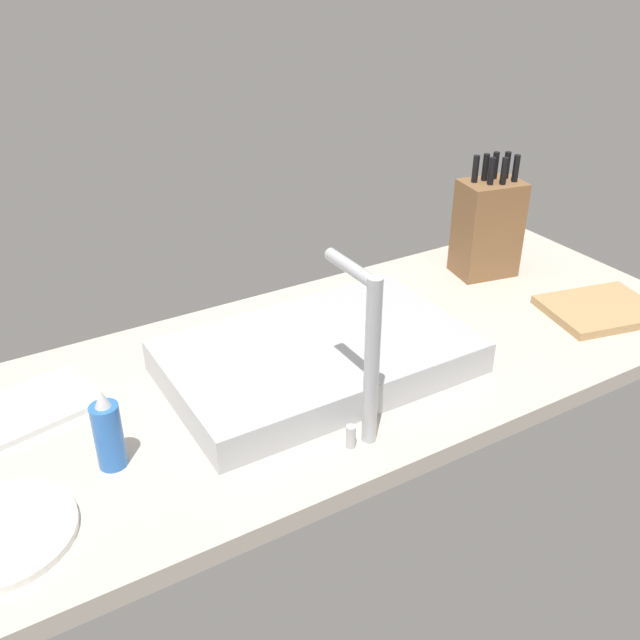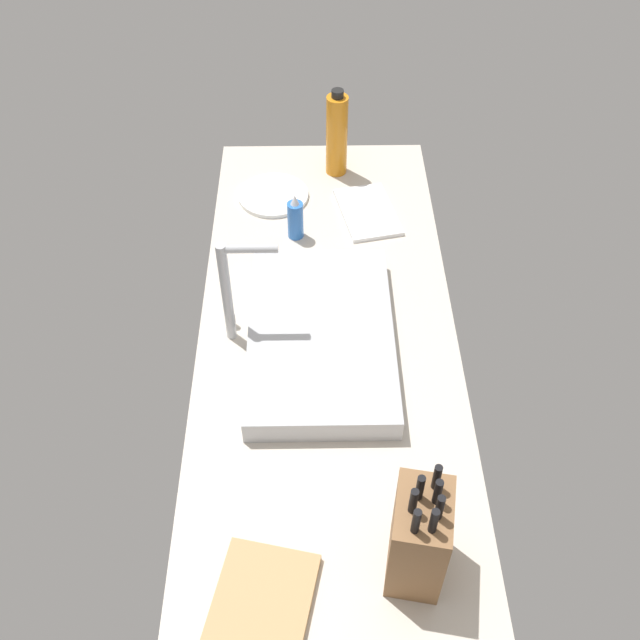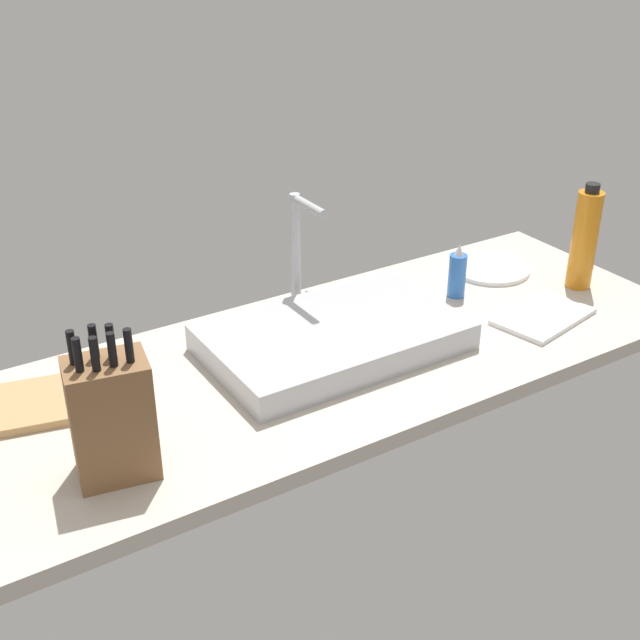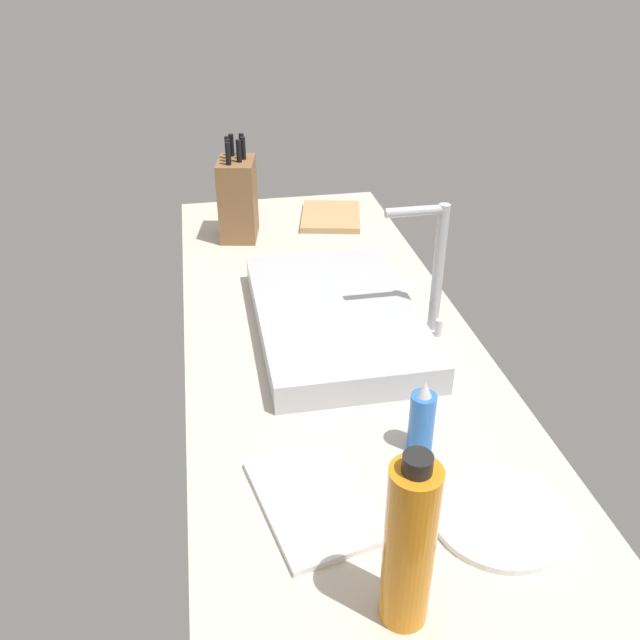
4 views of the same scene
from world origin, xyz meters
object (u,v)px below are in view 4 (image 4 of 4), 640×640
Objects in this scene: water_bottle at (409,545)px; cutting_board at (331,216)px; knife_block at (238,198)px; faucet at (434,260)px; dinner_plate at (499,516)px; dish_towel at (311,501)px; sink_basin at (335,317)px; soap_bottle at (422,420)px.

cutting_board is at bearing 172.55° from water_bottle.
faucet is at bearing 42.64° from knife_block.
dish_towel is at bearing -106.72° from dinner_plate.
sink_basin is 58.41cm from knife_block.
knife_block is 31.31cm from cutting_board.
soap_bottle reaches higher than dish_towel.
water_bottle is at bearing -7.45° from cutting_board.
knife_block is 106.28cm from dish_towel.
soap_bottle is 0.67× the size of dinner_plate.
soap_bottle is 19.71cm from dinner_plate.
faucet reaches higher than water_bottle.
sink_basin is 1.94× the size of knife_block.
knife_block reaches higher than sink_basin.
soap_bottle is at bearing 24.09° from knife_block.
dinner_plate is (58.58, 13.15, -2.46)cm from sink_basin.
faucet is (3.72, 20.23, 13.91)cm from sink_basin.
knife_block is 1.04× the size of water_bottle.
faucet is at bearing 143.49° from dish_towel.
sink_basin is at bearing -10.57° from cutting_board.
faucet is at bearing 7.22° from cutting_board.
water_bottle is 1.32× the size of dinner_plate.
knife_block is at bearing -74.76° from cutting_board.
knife_block is 1.37× the size of dinner_plate.
soap_bottle reaches higher than sink_basin.
cutting_board is (-63.07, 11.77, -2.16)cm from sink_basin.
dinner_plate is 0.88× the size of dish_towel.
soap_bottle reaches higher than cutting_board.
dinner_plate is (54.86, -7.09, -16.36)cm from faucet.
dinner_plate is at bearing 21.05° from soap_bottle.
water_bottle is at bearing -21.09° from faucet.
soap_bottle is at bearing 8.81° from sink_basin.
knife_block is 118.26cm from dinner_plate.
faucet is 1.23× the size of dish_towel.
dinner_plate is at bearing 25.31° from knife_block.
cutting_board is at bearing -179.35° from dinner_plate.
sink_basin is 24.83cm from faucet.
soap_bottle is 0.59× the size of dish_towel.
knife_block is 99.09cm from soap_bottle.
sink_basin is at bearing 27.39° from knife_block.
dish_towel is at bearing -36.51° from faucet.
soap_bottle is at bearing -20.49° from faucet.
knife_block is (-59.06, -36.85, -5.36)cm from faucet.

